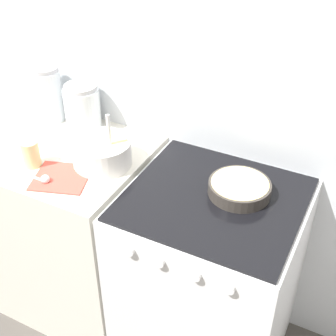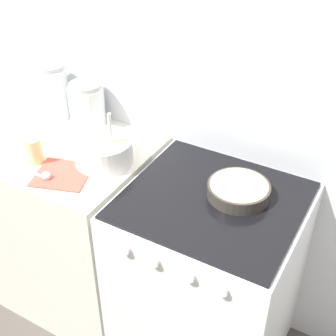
# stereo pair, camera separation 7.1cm
# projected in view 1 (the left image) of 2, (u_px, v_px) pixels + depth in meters

# --- Properties ---
(wall_back) EXTENTS (4.41, 0.05, 2.40)m
(wall_back) POSITION_uv_depth(u_px,v_px,m) (171.00, 81.00, 2.02)
(wall_back) COLOR silver
(wall_back) RESTS_ON ground_plane
(countertop_cabinet) EXTENTS (0.70, 0.64, 0.93)m
(countertop_cabinet) POSITION_uv_depth(u_px,v_px,m) (76.00, 230.00, 2.32)
(countertop_cabinet) COLOR silver
(countertop_cabinet) RESTS_ON ground_plane
(stove) EXTENTS (0.69, 0.65, 0.93)m
(stove) POSITION_uv_depth(u_px,v_px,m) (208.00, 280.00, 2.06)
(stove) COLOR silver
(stove) RESTS_ON ground_plane
(mixing_bowl) EXTENTS (0.25, 0.25, 0.24)m
(mixing_bowl) POSITION_uv_depth(u_px,v_px,m) (102.00, 151.00, 1.94)
(mixing_bowl) COLOR white
(mixing_bowl) RESTS_ON countertop_cabinet
(baking_pan) EXTENTS (0.24, 0.24, 0.05)m
(baking_pan) POSITION_uv_depth(u_px,v_px,m) (239.00, 188.00, 1.79)
(baking_pan) COLOR #38332D
(baking_pan) RESTS_ON stove
(storage_jar_left) EXTENTS (0.14, 0.14, 0.27)m
(storage_jar_left) POSITION_uv_depth(u_px,v_px,m) (49.00, 97.00, 2.23)
(storage_jar_left) COLOR silver
(storage_jar_left) RESTS_ON countertop_cabinet
(storage_jar_middle) EXTENTS (0.17, 0.17, 0.22)m
(storage_jar_middle) POSITION_uv_depth(u_px,v_px,m) (83.00, 110.00, 2.17)
(storage_jar_middle) COLOR silver
(storage_jar_middle) RESTS_ON countertop_cabinet
(tin_can) EXTENTS (0.07, 0.07, 0.11)m
(tin_can) POSITION_uv_depth(u_px,v_px,m) (31.00, 154.00, 1.93)
(tin_can) COLOR beige
(tin_can) RESTS_ON countertop_cabinet
(recipe_page) EXTENTS (0.27, 0.26, 0.01)m
(recipe_page) POSITION_uv_depth(u_px,v_px,m) (61.00, 177.00, 1.89)
(recipe_page) COLOR #CC4C3F
(recipe_page) RESTS_ON countertop_cabinet
(measuring_spoon) EXTENTS (0.12, 0.04, 0.04)m
(measuring_spoon) POSITION_uv_depth(u_px,v_px,m) (43.00, 179.00, 1.86)
(measuring_spoon) COLOR white
(measuring_spoon) RESTS_ON countertop_cabinet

